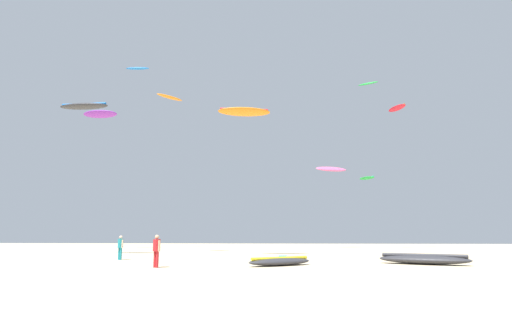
{
  "coord_description": "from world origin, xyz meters",
  "views": [
    {
      "loc": [
        2.91,
        -15.35,
        1.64
      ],
      "look_at": [
        0.0,
        21.49,
        8.02
      ],
      "focal_mm": 27.78,
      "sensor_mm": 36.0,
      "label": 1
    }
  ],
  "objects": [
    {
      "name": "kite_grounded_near",
      "position": [
        10.48,
        8.01,
        0.28
      ],
      "size": [
        4.97,
        3.39,
        0.59
      ],
      "color": "#2D2D33",
      "rests_on": "ground"
    },
    {
      "name": "kite_aloft_7",
      "position": [
        12.8,
        30.74,
        19.57
      ],
      "size": [
        2.45,
        1.69,
        0.46
      ],
      "color": "green"
    },
    {
      "name": "person_midground",
      "position": [
        -8.17,
        10.59,
        0.92
      ],
      "size": [
        0.45,
        0.36,
        1.58
      ],
      "rotation": [
        0.0,
        0.0,
        4.13
      ],
      "color": "teal",
      "rests_on": "ground"
    },
    {
      "name": "kite_aloft_4",
      "position": [
        14.29,
        41.58,
        9.61
      ],
      "size": [
        2.23,
        2.56,
        0.52
      ],
      "color": "green"
    },
    {
      "name": "kite_grounded_mid",
      "position": [
        2.48,
        6.46,
        0.22
      ],
      "size": [
        3.79,
        3.17,
        0.48
      ],
      "color": "#2D2D33",
      "rests_on": "ground"
    },
    {
      "name": "kite_aloft_1",
      "position": [
        8.64,
        35.66,
        10.0
      ],
      "size": [
        4.41,
        2.62,
        0.97
      ],
      "color": "#E5598C"
    },
    {
      "name": "kite_aloft_8",
      "position": [
        -14.51,
        16.16,
        12.6
      ],
      "size": [
        4.36,
        1.37,
        0.52
      ],
      "color": "#2D2D33"
    },
    {
      "name": "kite_aloft_0",
      "position": [
        -8.47,
        20.97,
        14.95
      ],
      "size": [
        2.5,
        2.7,
        0.44
      ],
      "color": "orange"
    },
    {
      "name": "ground_plane",
      "position": [
        0.0,
        0.0,
        0.0
      ],
      "size": [
        120.0,
        120.0,
        0.0
      ],
      "primitive_type": "plane",
      "color": "#C6B28C"
    },
    {
      "name": "cooler_box",
      "position": [
        2.58,
        10.57,
        0.16
      ],
      "size": [
        0.56,
        0.36,
        0.32
      ],
      "primitive_type": "cube",
      "color": "#19B29E",
      "rests_on": "ground"
    },
    {
      "name": "kite_aloft_5",
      "position": [
        -16.78,
        33.02,
        23.53
      ],
      "size": [
        3.16,
        1.07,
        0.5
      ],
      "color": "blue"
    },
    {
      "name": "person_foreground",
      "position": [
        -3.76,
        4.72,
        0.95
      ],
      "size": [
        0.46,
        0.37,
        1.63
      ],
      "rotation": [
        0.0,
        0.0,
        0.93
      ],
      "color": "#B21E23",
      "rests_on": "ground"
    },
    {
      "name": "kite_aloft_6",
      "position": [
        17.86,
        37.26,
        18.51
      ],
      "size": [
        2.23,
        3.27,
        0.7
      ],
      "color": "red"
    },
    {
      "name": "kite_aloft_3",
      "position": [
        -19.36,
        28.76,
        15.92
      ],
      "size": [
        4.13,
        1.23,
        1.04
      ],
      "color": "purple"
    },
    {
      "name": "kite_aloft_2",
      "position": [
        -0.57,
        16.09,
        11.73
      ],
      "size": [
        4.49,
        2.03,
        0.76
      ],
      "color": "orange"
    }
  ]
}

